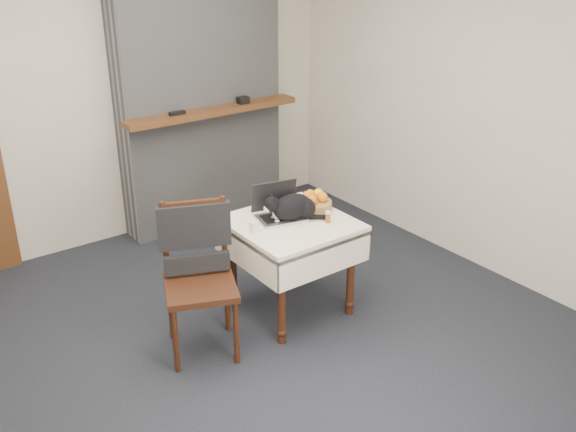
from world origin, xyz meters
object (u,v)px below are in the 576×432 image
(cat, at_px, (293,207))
(pill_bottle, at_px, (328,217))
(cream_jar, at_px, (254,227))
(laptop, at_px, (278,209))
(side_table, at_px, (291,236))
(chair, at_px, (197,257))
(fruit_basket, at_px, (314,203))

(cat, distance_m, pill_bottle, 0.25)
(cat, xyz_separation_m, cream_jar, (-0.33, -0.00, -0.06))
(laptop, xyz_separation_m, cat, (0.06, -0.10, 0.03))
(side_table, height_order, cat, cat)
(cat, xyz_separation_m, chair, (-0.75, 0.02, -0.16))
(side_table, xyz_separation_m, pill_bottle, (0.19, -0.16, 0.16))
(cat, bearing_deg, pill_bottle, -31.77)
(laptop, xyz_separation_m, pill_bottle, (0.22, -0.28, -0.02))
(laptop, relative_size, chair, 0.38)
(pill_bottle, bearing_deg, cream_jar, 160.21)
(chair, bearing_deg, laptop, 29.46)
(cat, bearing_deg, laptop, 134.71)
(cat, relative_size, chair, 0.41)
(cream_jar, xyz_separation_m, chair, (-0.42, 0.02, -0.10))
(cream_jar, bearing_deg, chair, 177.67)
(laptop, bearing_deg, pill_bottle, -38.41)
(cat, xyz_separation_m, fruit_basket, (0.22, 0.05, -0.03))
(cream_jar, height_order, chair, chair)
(laptop, xyz_separation_m, chair, (-0.69, -0.08, -0.12))
(pill_bottle, bearing_deg, chair, 168.07)
(side_table, xyz_separation_m, cat, (0.03, 0.02, 0.20))
(chair, bearing_deg, pill_bottle, 10.60)
(pill_bottle, xyz_separation_m, chair, (-0.91, 0.19, -0.11))
(pill_bottle, relative_size, chair, 0.08)
(fruit_basket, bearing_deg, side_table, -166.23)
(cat, distance_m, cream_jar, 0.33)
(chair, bearing_deg, cat, 21.29)
(side_table, distance_m, cream_jar, 0.33)
(side_table, height_order, chair, chair)
(fruit_basket, relative_size, chair, 0.25)
(laptop, height_order, fruit_basket, laptop)
(side_table, distance_m, chair, 0.72)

